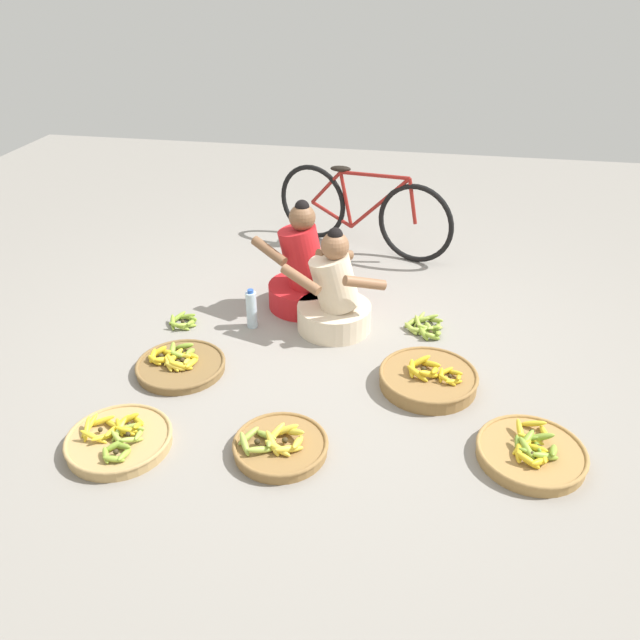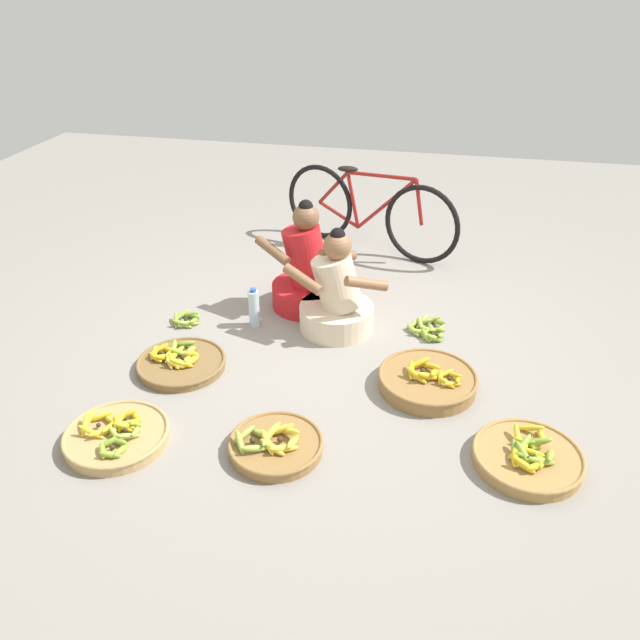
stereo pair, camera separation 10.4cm
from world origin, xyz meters
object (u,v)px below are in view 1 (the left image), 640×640
(vendor_woman_behind, at_px, (303,274))
(banana_basket_near_bicycle, at_px, (280,445))
(vendor_woman_front, at_px, (334,298))
(banana_basket_mid_right, at_px, (119,440))
(banana_basket_back_right, at_px, (531,452))
(water_bottle, at_px, (252,309))
(loose_bananas_back_left, at_px, (184,321))
(bicycle_leaning, at_px, (361,211))
(banana_basket_near_vendor, at_px, (428,378))
(banana_basket_mid_left, at_px, (180,365))
(loose_bananas_front_center, at_px, (426,327))

(vendor_woman_behind, distance_m, banana_basket_near_bicycle, 1.63)
(vendor_woman_front, distance_m, banana_basket_mid_right, 1.72)
(banana_basket_near_bicycle, xyz_separation_m, banana_basket_back_right, (1.31, 0.18, 0.00))
(vendor_woman_front, distance_m, banana_basket_back_right, 1.69)
(vendor_woman_behind, height_order, water_bottle, vendor_woman_behind)
(banana_basket_mid_right, distance_m, water_bottle, 1.40)
(loose_bananas_back_left, bearing_deg, water_bottle, 7.99)
(bicycle_leaning, distance_m, loose_bananas_back_left, 1.93)
(bicycle_leaning, bearing_deg, banana_basket_mid_right, -108.39)
(bicycle_leaning, bearing_deg, banana_basket_back_right, -64.45)
(banana_basket_near_vendor, bearing_deg, water_bottle, 158.34)
(water_bottle, bearing_deg, banana_basket_mid_right, -105.10)
(bicycle_leaning, relative_size, water_bottle, 5.45)
(vendor_woman_front, relative_size, banana_basket_mid_right, 1.33)
(banana_basket_mid_left, distance_m, banana_basket_near_vendor, 1.57)
(loose_bananas_front_center, distance_m, loose_bananas_back_left, 1.73)
(loose_bananas_back_left, xyz_separation_m, water_bottle, (0.49, 0.07, 0.11))
(vendor_woman_behind, height_order, bicycle_leaning, vendor_woman_behind)
(banana_basket_near_bicycle, bearing_deg, banana_basket_back_right, 7.85)
(vendor_woman_front, height_order, banana_basket_near_bicycle, vendor_woman_front)
(vendor_woman_behind, distance_m, bicycle_leaning, 1.18)
(banana_basket_near_bicycle, xyz_separation_m, banana_basket_mid_right, (-0.86, -0.11, 0.00))
(loose_bananas_front_center, xyz_separation_m, loose_bananas_back_left, (-1.71, -0.23, -0.00))
(banana_basket_mid_left, height_order, water_bottle, water_bottle)
(vendor_woman_behind, distance_m, banana_basket_near_vendor, 1.31)
(vendor_woman_behind, bearing_deg, banana_basket_back_right, -43.22)
(vendor_woman_behind, xyz_separation_m, bicycle_leaning, (0.29, 1.14, 0.09))
(banana_basket_near_bicycle, bearing_deg, banana_basket_mid_right, -172.62)
(banana_basket_near_vendor, xyz_separation_m, loose_bananas_back_left, (-1.75, 0.43, -0.03))
(banana_basket_back_right, relative_size, loose_bananas_back_left, 2.48)
(banana_basket_mid_left, height_order, banana_basket_back_right, banana_basket_back_right)
(banana_basket_near_vendor, relative_size, loose_bananas_front_center, 1.85)
(bicycle_leaning, bearing_deg, vendor_woman_front, -90.35)
(vendor_woman_behind, relative_size, bicycle_leaning, 0.52)
(banana_basket_mid_right, xyz_separation_m, loose_bananas_back_left, (-0.13, 1.28, -0.01))
(bicycle_leaning, distance_m, loose_bananas_front_center, 1.52)
(banana_basket_near_bicycle, relative_size, loose_bananas_front_center, 1.57)
(banana_basket_near_bicycle, distance_m, banana_basket_mid_right, 0.87)
(vendor_woman_front, height_order, banana_basket_near_vendor, vendor_woman_front)
(banana_basket_back_right, bearing_deg, bicycle_leaning, 115.55)
(loose_bananas_back_left, relative_size, water_bottle, 0.78)
(banana_basket_back_right, relative_size, water_bottle, 1.95)
(banana_basket_near_vendor, distance_m, banana_basket_mid_right, 1.83)
(vendor_woman_behind, relative_size, banana_basket_back_right, 1.45)
(banana_basket_mid_left, bearing_deg, water_bottle, 63.28)
(vendor_woman_behind, height_order, banana_basket_near_vendor, vendor_woman_behind)
(banana_basket_back_right, height_order, water_bottle, water_bottle)
(vendor_woman_front, xyz_separation_m, water_bottle, (-0.58, -0.08, -0.10))
(vendor_woman_behind, xyz_separation_m, banana_basket_back_right, (1.51, -1.42, -0.22))
(vendor_woman_front, height_order, banana_basket_back_right, vendor_woman_front)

